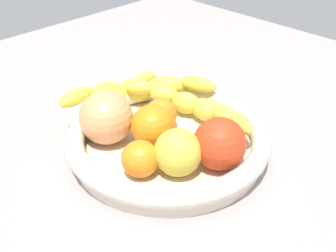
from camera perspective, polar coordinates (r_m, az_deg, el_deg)
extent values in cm
cube|color=#A29493|center=(65.67, 0.00, -4.52)|extent=(120.00, 120.00, 3.00)
cylinder|color=beige|center=(64.29, 0.00, -2.87)|extent=(27.86, 27.86, 1.65)
torus|color=beige|center=(63.03, 0.00, -1.23)|extent=(29.81, 29.81, 2.78)
ellipsoid|color=yellow|center=(62.05, 9.65, 0.32)|extent=(4.18, 5.45, 2.42)
ellipsoid|color=yellow|center=(65.08, 7.57, 1.37)|extent=(3.80, 5.35, 2.94)
ellipsoid|color=yellow|center=(67.71, 5.10, 2.10)|extent=(3.63, 5.01, 3.46)
ellipsoid|color=yellow|center=(69.50, 2.37, 3.08)|extent=(4.60, 5.61, 3.46)
ellipsoid|color=yellow|center=(70.43, -0.58, 4.26)|extent=(4.88, 5.70, 2.94)
ellipsoid|color=yellow|center=(70.84, -3.70, 5.09)|extent=(5.02, 5.29, 2.42)
ellipsoid|color=yellow|center=(75.87, -3.05, 6.34)|extent=(4.72, 2.97, 2.20)
ellipsoid|color=yellow|center=(74.21, -5.14, 5.18)|extent=(4.54, 2.94, 2.68)
ellipsoid|color=yellow|center=(72.12, -6.86, 3.75)|extent=(5.13, 4.33, 3.15)
ellipsoid|color=yellow|center=(69.44, -8.12, 2.43)|extent=(5.39, 4.99, 3.15)
ellipsoid|color=yellow|center=(66.28, -8.83, 1.28)|extent=(4.98, 5.01, 2.68)
ellipsoid|color=yellow|center=(63.05, -8.84, 0.02)|extent=(4.11, 4.90, 2.20)
ellipsoid|color=yellow|center=(71.65, 3.95, 5.55)|extent=(4.52, 6.89, 2.53)
ellipsoid|color=yellow|center=(73.23, -0.17, 5.37)|extent=(6.50, 7.02, 3.21)
ellipsoid|color=yellow|center=(73.64, -4.31, 4.55)|extent=(7.50, 6.72, 3.89)
ellipsoid|color=yellow|center=(71.94, -8.37, 4.47)|extent=(6.98, 4.61, 3.21)
ellipsoid|color=yellow|center=(69.13, -12.08, 3.78)|extent=(6.63, 3.14, 2.53)
sphere|color=orange|center=(56.61, -3.70, -4.37)|extent=(5.03, 5.03, 5.03)
sphere|color=orange|center=(65.68, -1.01, 1.47)|extent=(5.06, 5.06, 5.06)
sphere|color=orange|center=(61.77, -2.04, -0.03)|extent=(6.40, 6.40, 6.40)
sphere|color=#EC9E63|center=(62.92, -8.17, 1.07)|extent=(7.84, 7.84, 7.84)
sphere|color=yellow|center=(56.50, 1.33, -3.49)|extent=(6.44, 6.44, 6.44)
sphere|color=red|center=(57.81, 6.82, -2.35)|extent=(7.20, 7.20, 7.20)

